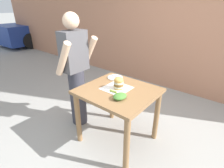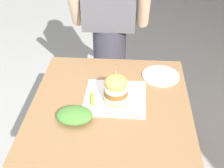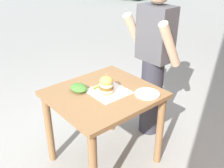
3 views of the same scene
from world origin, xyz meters
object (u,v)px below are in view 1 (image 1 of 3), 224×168
object	(u,v)px
patio_table	(118,100)
sandwich	(119,83)
side_plate_with_forks	(115,77)
side_salad	(120,96)
diner_across_table	(76,71)
parked_car_mid_block	(45,27)
pickle_spear	(113,91)

from	to	relation	value
patio_table	sandwich	world-z (taller)	sandwich
side_plate_with_forks	side_salad	distance (m)	0.61
sandwich	diner_across_table	xyz separation A→B (m)	(-0.09, 0.72, 0.01)
patio_table	diner_across_table	bearing A→B (deg)	94.95
side_salad	parked_car_mid_block	bearing A→B (deg)	64.37
sandwich	pickle_spear	world-z (taller)	sandwich
patio_table	parked_car_mid_block	bearing A→B (deg)	64.98
sandwich	side_salad	size ratio (longest dim) A/B	1.06
side_plate_with_forks	parked_car_mid_block	world-z (taller)	parked_car_mid_block
sandwich	parked_car_mid_block	distance (m)	7.88
patio_table	side_plate_with_forks	size ratio (longest dim) A/B	4.17
sandwich	pickle_spear	xyz separation A→B (m)	(-0.12, -0.01, -0.06)
sandwich	side_plate_with_forks	world-z (taller)	sandwich
side_salad	diner_across_table	distance (m)	0.89
side_plate_with_forks	parked_car_mid_block	size ratio (longest dim) A/B	0.05
pickle_spear	diner_across_table	world-z (taller)	diner_across_table
sandwich	diner_across_table	size ratio (longest dim) A/B	0.11
side_plate_with_forks	parked_car_mid_block	distance (m)	7.54
patio_table	sandwich	bearing A→B (deg)	27.94
side_plate_with_forks	diner_across_table	world-z (taller)	diner_across_table
sandwich	side_plate_with_forks	xyz separation A→B (m)	(0.25, 0.26, -0.07)
side_plate_with_forks	side_salad	xyz separation A→B (m)	(-0.45, -0.42, 0.02)
patio_table	parked_car_mid_block	xyz separation A→B (m)	(3.34, 7.16, 0.08)
sandwich	parked_car_mid_block	bearing A→B (deg)	65.11
sandwich	side_plate_with_forks	distance (m)	0.37
sandwich	parked_car_mid_block	xyz separation A→B (m)	(3.32, 7.15, -0.15)
sandwich	parked_car_mid_block	world-z (taller)	parked_car_mid_block
sandwich	parked_car_mid_block	size ratio (longest dim) A/B	0.04
patio_table	sandwich	size ratio (longest dim) A/B	4.80
sandwich	side_salad	xyz separation A→B (m)	(-0.19, -0.17, -0.05)
diner_across_table	patio_table	bearing A→B (deg)	-85.05
sandwich	side_salad	distance (m)	0.26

